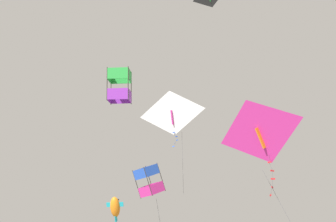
{
  "coord_description": "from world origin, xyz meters",
  "views": [
    {
      "loc": [
        -15.53,
        -18.26,
        6.46
      ],
      "look_at": [
        -0.06,
        2.33,
        16.36
      ],
      "focal_mm": 50.82,
      "sensor_mm": 36.0,
      "label": 1
    }
  ],
  "objects_px": {
    "kite_fish_near_right": "(115,207)",
    "kite_box_low_drifter": "(119,86)",
    "kite_box_highest": "(149,181)",
    "kite_delta_near_left": "(172,114)",
    "kite_delta_far_centre": "(260,132)"
  },
  "relations": [
    {
      "from": "kite_fish_near_right",
      "to": "kite_box_highest",
      "type": "bearing_deg",
      "value": -42.68
    },
    {
      "from": "kite_delta_near_left",
      "to": "kite_fish_near_right",
      "type": "height_order",
      "value": "kite_delta_near_left"
    },
    {
      "from": "kite_box_low_drifter",
      "to": "kite_fish_near_right",
      "type": "bearing_deg",
      "value": 88.06
    },
    {
      "from": "kite_delta_near_left",
      "to": "kite_delta_far_centre",
      "type": "xyz_separation_m",
      "value": [
        -5.33,
        -12.64,
        -5.82
      ]
    },
    {
      "from": "kite_delta_near_left",
      "to": "kite_delta_far_centre",
      "type": "bearing_deg",
      "value": -53.69
    },
    {
      "from": "kite_delta_near_left",
      "to": "kite_box_low_drifter",
      "type": "relative_size",
      "value": 3.04
    },
    {
      "from": "kite_fish_near_right",
      "to": "kite_delta_near_left",
      "type": "bearing_deg",
      "value": 66.01
    },
    {
      "from": "kite_fish_near_right",
      "to": "kite_box_low_drifter",
      "type": "relative_size",
      "value": 3.46
    },
    {
      "from": "kite_box_highest",
      "to": "kite_delta_far_centre",
      "type": "height_order",
      "value": "kite_delta_far_centre"
    },
    {
      "from": "kite_delta_near_left",
      "to": "kite_box_highest",
      "type": "xyz_separation_m",
      "value": [
        -5.4,
        -5.06,
        -6.44
      ]
    },
    {
      "from": "kite_fish_near_right",
      "to": "kite_delta_far_centre",
      "type": "bearing_deg",
      "value": -41.45
    },
    {
      "from": "kite_fish_near_right",
      "to": "kite_box_low_drifter",
      "type": "bearing_deg",
      "value": -84.27
    },
    {
      "from": "kite_box_highest",
      "to": "kite_box_low_drifter",
      "type": "height_order",
      "value": "kite_box_low_drifter"
    },
    {
      "from": "kite_fish_near_right",
      "to": "kite_box_low_drifter",
      "type": "distance_m",
      "value": 7.32
    },
    {
      "from": "kite_box_highest",
      "to": "kite_delta_far_centre",
      "type": "bearing_deg",
      "value": -3.48
    }
  ]
}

